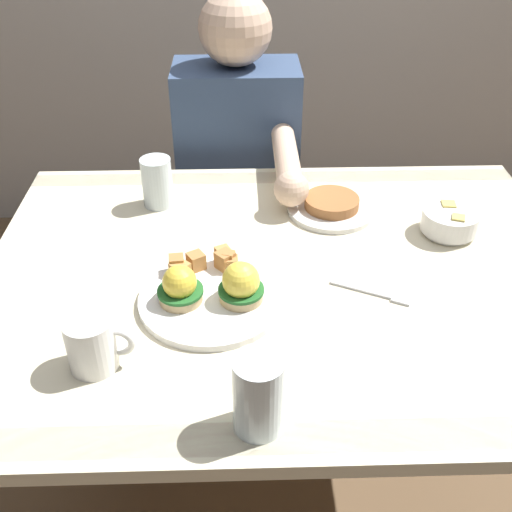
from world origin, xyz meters
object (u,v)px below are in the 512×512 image
dining_table (283,313)px  water_glass_near (258,399)px  fork (376,293)px  side_plate (331,206)px  diner_person (239,173)px  coffee_mug (92,342)px  water_glass_far (157,184)px  fruit_bowl (450,222)px  eggs_benedict_plate (212,290)px

dining_table → water_glass_near: bearing=-99.7°
fork → side_plate: side_plate is taller
water_glass_near → diner_person: 0.99m
coffee_mug → water_glass_far: (0.05, 0.52, 0.00)m
fork → fruit_bowl: bearing=46.3°
eggs_benedict_plate → water_glass_near: bearing=-75.4°
side_plate → water_glass_far: bearing=173.6°
dining_table → diner_person: (-0.09, 0.60, 0.02)m
water_glass_near → side_plate: 0.63m
fork → side_plate: 0.31m
fruit_bowl → fork: fruit_bowl is taller
water_glass_near → water_glass_far: size_ratio=1.11×
eggs_benedict_plate → diner_person: (0.05, 0.69, -0.11)m
coffee_mug → water_glass_near: bearing=-26.5°
water_glass_near → water_glass_far: 0.68m
water_glass_far → side_plate: (0.40, -0.04, -0.04)m
fruit_bowl → dining_table: bearing=-160.2°
dining_table → eggs_benedict_plate: 0.21m
coffee_mug → water_glass_near: (0.26, -0.13, 0.00)m
dining_table → water_glass_far: water_glass_far is taller
fruit_bowl → fork: bearing=-133.7°
coffee_mug → water_glass_near: water_glass_near is taller
dining_table → side_plate: (0.12, 0.23, 0.12)m
dining_table → water_glass_far: 0.42m
coffee_mug → dining_table: bearing=37.1°
water_glass_near → dining_table: bearing=80.3°
diner_person → fork: bearing=-69.4°
fruit_bowl → water_glass_near: size_ratio=0.94×
fork → water_glass_far: bearing=141.7°
eggs_benedict_plate → water_glass_far: bearing=110.5°
diner_person → fruit_bowl: bearing=-46.3°
side_plate → fork: bearing=-81.8°
water_glass_far → water_glass_near: bearing=-72.1°
water_glass_far → diner_person: size_ratio=0.10×
fruit_bowl → fork: (-0.20, -0.20, -0.03)m
side_plate → water_glass_near: bearing=-107.2°
water_glass_far → fork: bearing=-38.3°
coffee_mug → water_glass_near: size_ratio=0.87×
fork → water_glass_near: size_ratio=1.15×
fruit_bowl → water_glass_far: 0.65m
fruit_bowl → coffee_mug: bearing=-151.4°
eggs_benedict_plate → water_glass_near: (0.08, -0.29, 0.03)m
dining_table → water_glass_near: size_ratio=9.36×
water_glass_far → diner_person: bearing=60.1°
dining_table → fruit_bowl: fruit_bowl is taller
fruit_bowl → coffee_mug: (-0.69, -0.38, 0.02)m
diner_person → water_glass_near: bearing=-88.7°
water_glass_far → side_plate: size_ratio=0.58×
fork → water_glass_near: bearing=-127.6°
diner_person → water_glass_far: bearing=-119.9°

